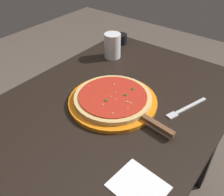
{
  "coord_description": "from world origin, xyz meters",
  "views": [
    {
      "loc": [
        -0.58,
        -0.42,
        1.29
      ],
      "look_at": [
        -0.03,
        0.0,
        0.76
      ],
      "focal_mm": 39.37,
      "sensor_mm": 36.0,
      "label": 1
    }
  ],
  "objects": [
    {
      "name": "pizza",
      "position": [
        -0.03,
        0.0,
        0.76
      ],
      "size": [
        0.28,
        0.28,
        0.02
      ],
      "color": "#DBB26B",
      "rests_on": "serving_plate"
    },
    {
      "name": "restaurant_table",
      "position": [
        0.0,
        0.0,
        0.59
      ],
      "size": [
        0.97,
        0.73,
        0.74
      ],
      "color": "black",
      "rests_on": "ground_plane"
    },
    {
      "name": "cup_tall_drink",
      "position": [
        0.25,
        0.22,
        0.8
      ],
      "size": [
        0.08,
        0.08,
        0.11
      ],
      "primitive_type": "cylinder",
      "color": "silver",
      "rests_on": "restaurant_table"
    },
    {
      "name": "serving_plate",
      "position": [
        -0.03,
        0.0,
        0.75
      ],
      "size": [
        0.32,
        0.32,
        0.01
      ],
      "primitive_type": "cylinder",
      "color": "orange",
      "rests_on": "restaurant_table"
    },
    {
      "name": "pizza_server",
      "position": [
        -0.05,
        -0.15,
        0.76
      ],
      "size": [
        0.08,
        0.22,
        0.01
      ],
      "color": "silver",
      "rests_on": "serving_plate"
    },
    {
      "name": "cup_small_sauce",
      "position": [
        0.4,
        0.27,
        0.76
      ],
      "size": [
        0.06,
        0.06,
        0.05
      ],
      "primitive_type": "cylinder",
      "color": "black",
      "rests_on": "restaurant_table"
    },
    {
      "name": "fork",
      "position": [
        0.1,
        -0.22,
        0.74
      ],
      "size": [
        0.18,
        0.08,
        0.0
      ],
      "color": "silver",
      "rests_on": "restaurant_table"
    },
    {
      "name": "napkin_folded_right",
      "position": [
        -0.26,
        -0.26,
        0.74
      ],
      "size": [
        0.12,
        0.14,
        0.0
      ],
      "primitive_type": "cube",
      "rotation": [
        0.0,
        0.0,
        -0.09
      ],
      "color": "white",
      "rests_on": "restaurant_table"
    }
  ]
}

